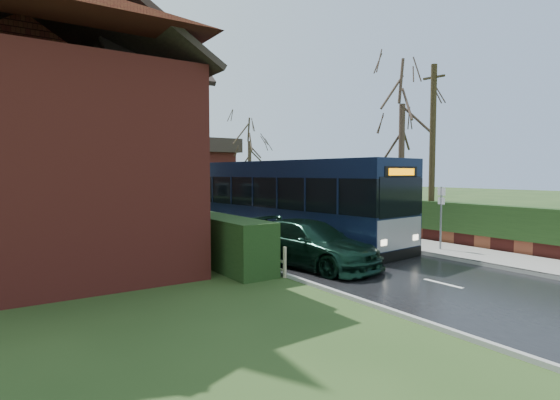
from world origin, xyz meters
TOP-DOWN VIEW (x-y plane):
  - ground at (0.00, 0.00)m, footprint 140.00×140.00m
  - road at (0.00, 10.00)m, footprint 6.00×100.00m
  - pavement at (4.25, 10.00)m, footprint 2.50×100.00m
  - kerb_right at (3.05, 10.00)m, footprint 0.12×100.00m
  - kerb_left at (-3.05, 10.00)m, footprint 0.12×100.00m
  - front_hedge at (-3.90, 5.00)m, footprint 1.20×16.00m
  - picket_fence at (-3.15, 5.00)m, footprint 0.10×16.00m
  - right_wall_hedge at (5.80, 10.00)m, footprint 0.60×50.00m
  - brick_house at (-8.73, 4.78)m, footprint 9.30×14.60m
  - bus at (0.80, 2.48)m, footprint 3.94×11.84m
  - car_silver at (-2.80, 4.84)m, footprint 2.33×4.68m
  - car_green at (-1.60, -2.14)m, footprint 2.91×5.36m
  - car_distant at (0.64, 35.91)m, footprint 1.87×4.45m
  - bus_stop_sign at (4.00, -3.00)m, footprint 0.15×0.38m
  - telegraph_pole at (5.80, -1.19)m, footprint 0.26×0.99m
  - tree_right_near at (8.21, 2.57)m, footprint 4.41×4.41m
  - tree_right_far at (8.57, 19.46)m, footprint 4.24×4.24m

SIDE VIEW (x-z plane):
  - ground at x=0.00m, z-range 0.00..0.00m
  - road at x=0.00m, z-range 0.00..0.02m
  - kerb_left at x=-3.05m, z-range 0.00..0.10m
  - pavement at x=4.25m, z-range 0.00..0.14m
  - kerb_right at x=3.05m, z-range 0.00..0.14m
  - picket_fence at x=-3.15m, z-range 0.00..0.90m
  - car_distant at x=0.64m, z-range 0.00..1.43m
  - car_green at x=-1.60m, z-range 0.00..1.48m
  - car_silver at x=-2.80m, z-range 0.00..1.53m
  - front_hedge at x=-3.90m, z-range 0.00..1.60m
  - right_wall_hedge at x=5.80m, z-range 0.12..1.92m
  - bus_stop_sign at x=4.00m, z-range 0.40..2.90m
  - bus at x=0.80m, z-range -0.01..3.51m
  - telegraph_pole at x=5.80m, z-range 0.05..7.69m
  - brick_house at x=-8.73m, z-range -0.77..9.53m
  - tree_right_far at x=8.57m, z-range 2.02..10.22m
  - tree_right_near at x=8.21m, z-range 2.35..11.88m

